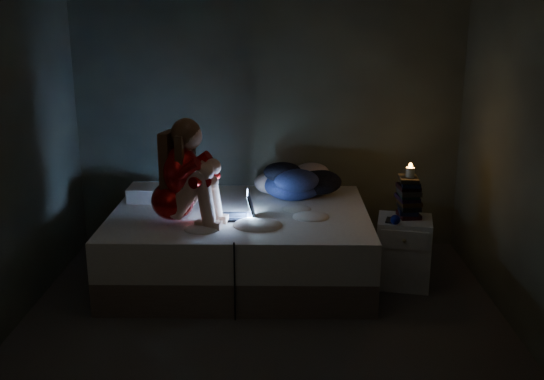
{
  "coord_description": "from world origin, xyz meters",
  "views": [
    {
      "loc": [
        0.12,
        -3.96,
        2.21
      ],
      "look_at": [
        0.05,
        1.0,
        0.8
      ],
      "focal_mm": 41.71,
      "sensor_mm": 36.0,
      "label": 1
    }
  ],
  "objects_px": {
    "bed": "(241,244)",
    "woman": "(172,171)",
    "laptop": "(233,205)",
    "nightstand": "(403,252)",
    "phone": "(393,221)",
    "candle": "(410,176)"
  },
  "relations": [
    {
      "from": "bed",
      "to": "woman",
      "type": "relative_size",
      "value": 2.53
    },
    {
      "from": "laptop",
      "to": "nightstand",
      "type": "xyz_separation_m",
      "value": [
        1.4,
        0.05,
        -0.42
      ]
    },
    {
      "from": "woman",
      "to": "laptop",
      "type": "relative_size",
      "value": 2.57
    },
    {
      "from": "woman",
      "to": "phone",
      "type": "bearing_deg",
      "value": 15.45
    },
    {
      "from": "bed",
      "to": "laptop",
      "type": "bearing_deg",
      "value": -101.31
    },
    {
      "from": "laptop",
      "to": "phone",
      "type": "distance_m",
      "value": 1.29
    },
    {
      "from": "candle",
      "to": "phone",
      "type": "distance_m",
      "value": 0.39
    },
    {
      "from": "nightstand",
      "to": "candle",
      "type": "height_order",
      "value": "candle"
    },
    {
      "from": "phone",
      "to": "candle",
      "type": "bearing_deg",
      "value": 48.75
    },
    {
      "from": "phone",
      "to": "bed",
      "type": "bearing_deg",
      "value": 174.45
    },
    {
      "from": "nightstand",
      "to": "woman",
      "type": "bearing_deg",
      "value": -164.78
    },
    {
      "from": "bed",
      "to": "woman",
      "type": "xyz_separation_m",
      "value": [
        -0.51,
        -0.3,
        0.72
      ]
    },
    {
      "from": "laptop",
      "to": "phone",
      "type": "bearing_deg",
      "value": -4.29
    },
    {
      "from": "laptop",
      "to": "woman",
      "type": "bearing_deg",
      "value": -170.77
    },
    {
      "from": "woman",
      "to": "nightstand",
      "type": "xyz_separation_m",
      "value": [
        1.87,
        0.14,
        -0.72
      ]
    },
    {
      "from": "bed",
      "to": "candle",
      "type": "relative_size",
      "value": 26.74
    },
    {
      "from": "laptop",
      "to": "nightstand",
      "type": "bearing_deg",
      "value": -0.84
    },
    {
      "from": "nightstand",
      "to": "candle",
      "type": "distance_m",
      "value": 0.63
    },
    {
      "from": "bed",
      "to": "phone",
      "type": "relative_size",
      "value": 15.28
    },
    {
      "from": "nightstand",
      "to": "phone",
      "type": "relative_size",
      "value": 4.12
    },
    {
      "from": "woman",
      "to": "phone",
      "type": "height_order",
      "value": "woman"
    },
    {
      "from": "bed",
      "to": "nightstand",
      "type": "height_order",
      "value": "bed"
    }
  ]
}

